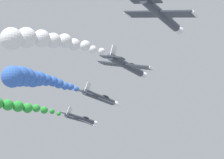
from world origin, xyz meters
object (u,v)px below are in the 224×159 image
(airplane_lead, at_px, (81,119))
(airplane_left_outer, at_px, (162,15))
(airplane_left_inner, at_px, (100,98))
(airplane_right_inner, at_px, (127,66))

(airplane_lead, xyz_separation_m, airplane_left_outer, (31.43, -25.58, 4.97))
(airplane_left_inner, relative_size, airplane_left_outer, 1.00)
(airplane_left_inner, bearing_deg, airplane_right_inner, -38.42)
(airplane_left_inner, xyz_separation_m, airplane_left_outer, (21.00, -17.45, 3.62))
(airplane_left_inner, height_order, airplane_right_inner, airplane_right_inner)
(airplane_lead, relative_size, airplane_left_inner, 1.00)
(airplane_lead, bearing_deg, airplane_right_inner, -38.18)
(airplane_left_inner, bearing_deg, airplane_left_outer, -39.72)
(airplane_lead, relative_size, airplane_left_outer, 1.00)
(airplane_lead, height_order, airplane_left_inner, airplane_left_inner)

